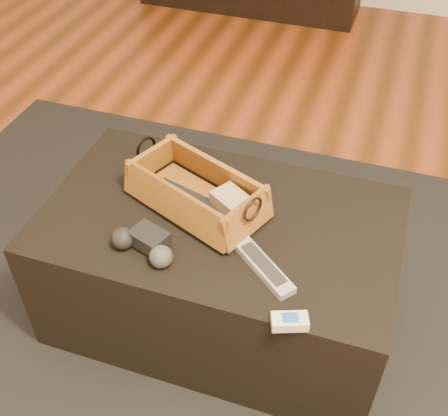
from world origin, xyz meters
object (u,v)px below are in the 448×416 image
(ottoman, at_px, (220,268))
(wicker_basket, at_px, (197,193))
(game_controller, at_px, (145,244))
(tv_remote, at_px, (188,198))
(silver_remote, at_px, (263,266))
(cream_gadget, at_px, (290,321))

(ottoman, relative_size, wicker_basket, 2.24)
(game_controller, bearing_deg, ottoman, 52.66)
(tv_remote, distance_m, silver_remote, 0.32)
(wicker_basket, bearing_deg, ottoman, -20.58)
(cream_gadget, bearing_deg, tv_remote, 139.85)
(ottoman, relative_size, game_controller, 5.19)
(tv_remote, xyz_separation_m, wicker_basket, (0.02, 0.01, 0.02))
(tv_remote, height_order, silver_remote, tv_remote)
(tv_remote, xyz_separation_m, cream_gadget, (0.37, -0.31, -0.01))
(tv_remote, relative_size, cream_gadget, 2.24)
(tv_remote, bearing_deg, game_controller, -84.04)
(wicker_basket, distance_m, game_controller, 0.22)
(ottoman, bearing_deg, tv_remote, 167.34)
(game_controller, bearing_deg, wicker_basket, 73.42)
(tv_remote, relative_size, game_controller, 1.10)
(wicker_basket, xyz_separation_m, silver_remote, (0.24, -0.17, -0.04))
(wicker_basket, relative_size, silver_remote, 2.29)
(tv_remote, distance_m, wicker_basket, 0.03)
(game_controller, relative_size, silver_remote, 0.99)
(wicker_basket, bearing_deg, tv_remote, -165.80)
(tv_remote, xyz_separation_m, game_controller, (-0.04, -0.21, 0.00))
(ottoman, xyz_separation_m, cream_gadget, (0.27, -0.29, 0.22))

